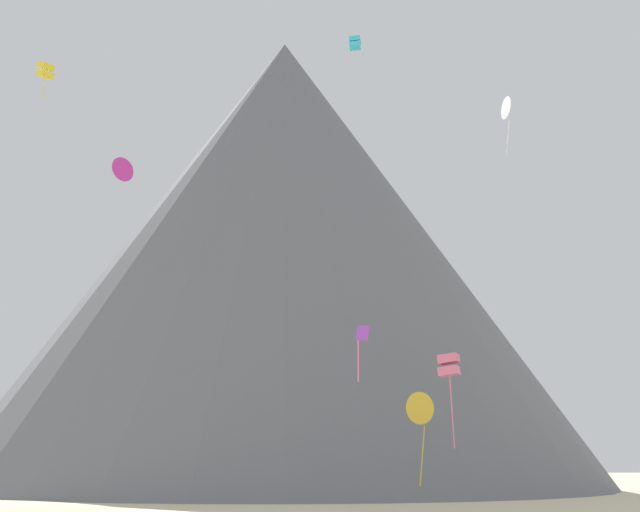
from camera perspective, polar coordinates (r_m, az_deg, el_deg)
The scene contains 11 objects.
rock_massif at distance 105.61m, azimuth -3.31°, elevation -1.01°, with size 86.59×86.59×57.02m.
kite_yellow_high at distance 89.84m, azimuth -17.84°, elevation 11.68°, with size 1.86×1.85×3.79m.
kite_cyan_high at distance 67.51m, azimuth 2.35°, elevation 14.01°, with size 0.97×0.95×0.89m.
kite_pink_mid at distance 89.73m, azimuth -4.13°, elevation -4.37°, with size 0.85×1.42×1.38m.
kite_gold_low at distance 59.85m, azimuth 6.73°, elevation -10.11°, with size 2.01×1.71×6.30m.
kite_rainbow_low at distance 52.15m, azimuth 8.60°, elevation -7.27°, with size 1.54×1.51×5.57m.
kite_black_low at distance 84.57m, azimuth 4.55°, elevation -11.34°, with size 0.99×1.74×4.77m.
kite_magenta_high at distance 85.74m, azimuth -13.06°, elevation 5.64°, with size 1.98×1.99×2.47m.
kite_white_high at distance 76.66m, azimuth 12.38°, elevation 9.58°, with size 0.77×2.05×5.31m.
kite_red_low at distance 80.06m, azimuth 4.56°, elevation -10.40°, with size 1.74×1.34×1.90m.
kite_violet_low at distance 49.87m, azimuth 2.78°, elevation -5.68°, with size 0.78×0.61×3.24m.
Camera 1 is at (0.77, -28.56, 3.20)m, focal length 47.96 mm.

